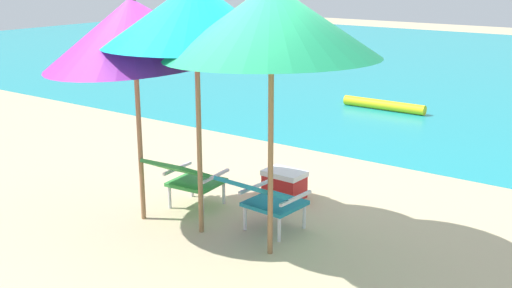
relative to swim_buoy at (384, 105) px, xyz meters
The scene contains 8 objects.
ground_plane 2.21m from the swim_buoy, 64.62° to the right, with size 40.00×40.00×0.00m, color #CCB78E.
swim_buoy is the anchor object (origin of this frame).
lounge_chair_left 5.88m from the swim_buoy, 86.36° to the right, with size 0.61×0.92×0.68m.
lounge_chair_right 6.05m from the swim_buoy, 76.50° to the right, with size 0.59×0.91×0.68m.
beach_umbrella_left 6.58m from the swim_buoy, 88.77° to the right, with size 2.60×2.61×2.38m.
beach_umbrella_center 6.59m from the swim_buoy, 82.13° to the right, with size 2.31×2.32×2.51m.
beach_umbrella_right 6.74m from the swim_buoy, 74.64° to the right, with size 2.51×2.50×2.50m.
cooler_box 4.98m from the swim_buoy, 78.47° to the right, with size 0.48×0.33×0.32m.
Camera 1 is at (3.78, -4.60, 2.60)m, focal length 43.74 mm.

